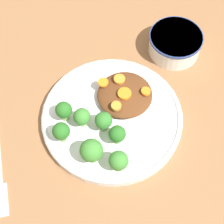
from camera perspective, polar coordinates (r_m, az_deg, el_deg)
name	(u,v)px	position (r m, az deg, el deg)	size (l,w,h in m)	color
ground_plane	(112,120)	(0.76, 0.00, -1.27)	(4.00, 4.00, 0.00)	#8C603D
plate	(112,117)	(0.75, 0.00, -0.81)	(0.28, 0.28, 0.02)	white
dip_bowl	(175,43)	(0.85, 9.60, 10.38)	(0.12, 0.12, 0.05)	white
stew_mound	(125,95)	(0.76, 1.97, 2.66)	(0.11, 0.11, 0.02)	#5B3319
broccoli_floret_0	(61,132)	(0.70, -7.74, -2.99)	(0.03, 0.03, 0.05)	#759E51
broccoli_floret_1	(91,151)	(0.68, -3.15, -5.95)	(0.04, 0.04, 0.06)	#759E51
broccoli_floret_2	(104,121)	(0.71, -1.30, -1.37)	(0.03, 0.03, 0.05)	#759E51
broccoli_floret_3	(119,161)	(0.67, 1.01, -7.50)	(0.04, 0.04, 0.05)	#7FA85B
broccoli_floret_4	(82,117)	(0.71, -4.60, -0.77)	(0.03, 0.03, 0.05)	#7FA85B
broccoli_floret_5	(117,134)	(0.69, 0.81, -3.44)	(0.03, 0.03, 0.05)	#7FA85B
broccoli_floret_6	(64,111)	(0.73, -7.35, 0.21)	(0.03, 0.03, 0.05)	#7FA85B
carrot_slice_0	(124,94)	(0.74, 1.92, 2.80)	(0.03, 0.03, 0.01)	orange
carrot_slice_1	(115,105)	(0.72, 0.54, 1.05)	(0.02, 0.02, 0.01)	orange
carrot_slice_2	(146,91)	(0.75, 5.16, 3.15)	(0.02, 0.02, 0.01)	orange
carrot_slice_3	(103,82)	(0.75, -1.36, 4.52)	(0.02, 0.02, 0.01)	orange
carrot_slice_4	(119,79)	(0.76, 1.14, 5.01)	(0.02, 0.02, 0.01)	orange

